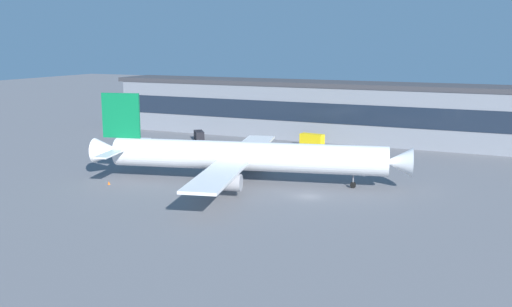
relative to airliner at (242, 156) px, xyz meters
name	(u,v)px	position (x,y,z in m)	size (l,w,h in m)	color
ground_plane	(308,197)	(14.77, -4.38, -5.16)	(600.00, 600.00, 0.00)	slate
terminal_building	(385,113)	(14.77, 56.14, 2.70)	(160.78, 15.43, 15.69)	gray
airliner	(242,156)	(0.00, 0.00, 0.00)	(60.71, 52.40, 16.66)	white
crew_van	(199,135)	(-31.88, 38.79, -3.71)	(4.94, 5.45, 2.55)	black
follow_me_car	(259,143)	(-12.54, 35.68, -4.07)	(2.78, 4.70, 1.85)	gray
stair_truck	(312,140)	(0.09, 40.56, -3.19)	(6.28, 3.23, 3.55)	yellow
traffic_cone_0	(109,183)	(-22.27, -11.70, -4.84)	(0.52, 0.52, 0.66)	#F2590C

